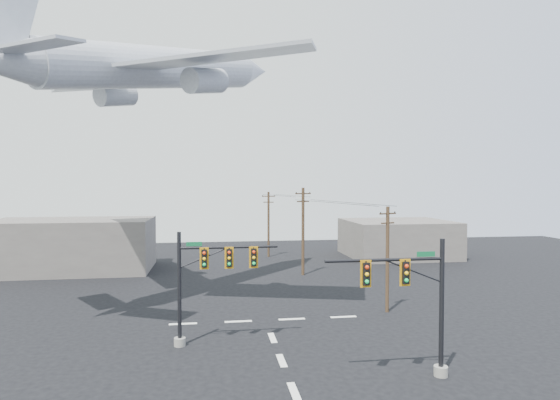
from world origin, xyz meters
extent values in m
plane|color=black|center=(0.00, 0.00, 0.00)|extent=(120.00, 120.00, 0.00)
cube|color=white|center=(0.00, 0.00, 0.01)|extent=(0.40, 2.00, 0.01)
cube|color=white|center=(0.00, 4.00, 0.01)|extent=(0.40, 2.00, 0.01)
cube|color=white|center=(0.00, 8.00, 0.01)|extent=(0.40, 2.00, 0.01)
cube|color=white|center=(-6.00, 12.00, 0.01)|extent=(2.00, 0.40, 0.01)
cube|color=white|center=(-2.00, 12.00, 0.01)|extent=(2.00, 0.40, 0.01)
cube|color=white|center=(2.00, 12.00, 0.01)|extent=(2.00, 0.40, 0.01)
cube|color=white|center=(6.00, 12.00, 0.01)|extent=(2.00, 0.40, 0.01)
cylinder|color=gray|center=(8.00, 0.65, 0.26)|extent=(0.73, 0.73, 0.52)
cylinder|color=black|center=(8.00, 0.65, 3.64)|extent=(0.25, 0.25, 7.28)
cylinder|color=black|center=(4.85, 0.65, 6.24)|extent=(6.31, 0.17, 0.17)
cylinder|color=black|center=(6.42, 0.65, 5.62)|extent=(3.39, 0.08, 0.08)
cube|color=black|center=(5.90, 0.49, 5.59)|extent=(0.35, 0.31, 1.14)
cube|color=#C5810B|center=(5.90, 0.51, 5.59)|extent=(0.57, 0.04, 1.40)
sphere|color=red|center=(5.90, 0.31, 5.95)|extent=(0.21, 0.21, 0.21)
sphere|color=yellow|center=(5.90, 0.31, 5.59)|extent=(0.21, 0.21, 0.21)
sphere|color=#0BB74A|center=(5.90, 0.31, 5.22)|extent=(0.21, 0.21, 0.21)
cube|color=black|center=(3.79, 0.49, 5.59)|extent=(0.35, 0.31, 1.14)
cube|color=#C5810B|center=(3.79, 0.51, 5.59)|extent=(0.57, 0.04, 1.40)
sphere|color=red|center=(3.79, 0.31, 5.95)|extent=(0.21, 0.21, 0.21)
sphere|color=yellow|center=(3.79, 0.31, 5.59)|extent=(0.21, 0.21, 0.21)
sphere|color=#0BB74A|center=(3.79, 0.31, 5.22)|extent=(0.21, 0.21, 0.21)
cube|color=#0C582E|center=(7.07, 0.58, 6.50)|extent=(0.99, 0.04, 0.27)
cylinder|color=gray|center=(-5.94, 7.36, 0.26)|extent=(0.72, 0.72, 0.51)
cylinder|color=black|center=(-5.94, 7.36, 3.58)|extent=(0.25, 0.25, 7.17)
cylinder|color=black|center=(-2.85, 7.36, 6.14)|extent=(6.18, 0.16, 0.16)
cylinder|color=black|center=(-4.39, 7.36, 5.53)|extent=(3.33, 0.08, 0.08)
cube|color=black|center=(-4.39, 7.21, 5.50)|extent=(0.35, 0.31, 1.13)
cube|color=#C5810B|center=(-4.39, 7.23, 5.50)|extent=(0.56, 0.04, 1.38)
sphere|color=red|center=(-4.39, 7.04, 5.86)|extent=(0.20, 0.20, 0.20)
sphere|color=yellow|center=(-4.39, 7.04, 5.50)|extent=(0.20, 0.20, 0.20)
sphere|color=#0BB74A|center=(-4.39, 7.04, 5.14)|extent=(0.20, 0.20, 0.20)
cube|color=black|center=(-2.85, 7.21, 5.50)|extent=(0.35, 0.31, 1.13)
cube|color=#C5810B|center=(-2.85, 7.23, 5.50)|extent=(0.56, 0.04, 1.38)
sphere|color=red|center=(-2.85, 7.04, 5.86)|extent=(0.20, 0.20, 0.20)
sphere|color=yellow|center=(-2.85, 7.04, 5.50)|extent=(0.20, 0.20, 0.20)
sphere|color=#0BB74A|center=(-2.85, 7.04, 5.14)|extent=(0.20, 0.20, 0.20)
cube|color=black|center=(-1.30, 7.21, 5.50)|extent=(0.35, 0.31, 1.13)
cube|color=#C5810B|center=(-1.30, 7.23, 5.50)|extent=(0.56, 0.04, 1.38)
sphere|color=red|center=(-1.30, 7.04, 5.86)|extent=(0.20, 0.20, 0.20)
sphere|color=yellow|center=(-1.30, 7.04, 5.50)|extent=(0.20, 0.20, 0.20)
sphere|color=#0BB74A|center=(-1.30, 7.04, 5.14)|extent=(0.20, 0.20, 0.20)
cube|color=#0C582E|center=(-5.02, 7.30, 6.40)|extent=(0.97, 0.04, 0.27)
cylinder|color=#472F1E|center=(9.81, 12.84, 4.18)|extent=(0.28, 0.28, 8.36)
cube|color=#472F1E|center=(9.81, 12.84, 7.81)|extent=(1.59, 0.73, 0.11)
cube|color=#472F1E|center=(9.81, 12.84, 7.06)|extent=(1.25, 0.59, 0.11)
cylinder|color=black|center=(9.12, 12.57, 7.90)|extent=(0.09, 0.09, 0.11)
cylinder|color=black|center=(9.81, 12.84, 7.90)|extent=(0.09, 0.09, 0.11)
cylinder|color=black|center=(10.50, 13.12, 7.90)|extent=(0.09, 0.09, 0.11)
cylinder|color=#472F1E|center=(6.18, 28.60, 4.86)|extent=(0.33, 0.33, 9.72)
cube|color=#472F1E|center=(6.18, 28.60, 9.07)|extent=(1.89, 0.81, 0.13)
cube|color=#472F1E|center=(6.18, 28.60, 8.19)|extent=(1.48, 0.66, 0.13)
cylinder|color=black|center=(5.36, 28.29, 9.17)|extent=(0.11, 0.11, 0.13)
cylinder|color=black|center=(6.18, 28.60, 9.17)|extent=(0.11, 0.11, 0.13)
cylinder|color=black|center=(6.99, 28.91, 9.17)|extent=(0.11, 0.11, 0.13)
cylinder|color=#472F1E|center=(4.00, 42.12, 4.52)|extent=(0.31, 0.31, 9.03)
cube|color=#472F1E|center=(4.00, 42.12, 8.42)|extent=(1.82, 0.58, 0.12)
cube|color=#472F1E|center=(4.00, 42.12, 7.60)|extent=(1.42, 0.47, 0.12)
cylinder|color=black|center=(3.21, 42.33, 8.52)|extent=(0.10, 0.10, 0.12)
cylinder|color=black|center=(4.00, 42.12, 8.52)|extent=(0.10, 0.10, 0.12)
cylinder|color=black|center=(4.80, 41.92, 8.52)|extent=(0.10, 0.10, 0.12)
cylinder|color=black|center=(7.19, 20.72, 8.39)|extent=(3.80, 15.76, 0.03)
cylinder|color=black|center=(4.24, 35.36, 8.69)|extent=(2.15, 13.53, 0.03)
cylinder|color=black|center=(8.80, 20.72, 8.39)|extent=(3.54, 15.76, 0.03)
cylinder|color=black|center=(5.94, 35.36, 8.69)|extent=(2.26, 13.53, 0.03)
cylinder|color=silver|center=(-8.24, 19.28, 20.11)|extent=(17.62, 19.00, 7.32)
cone|color=silver|center=(0.68, 29.17, 22.47)|extent=(6.27, 6.41, 4.32)
cube|color=silver|center=(-15.05, 23.45, 19.52)|extent=(10.09, 15.07, 1.13)
cube|color=silver|center=(-3.39, 12.93, 19.52)|extent=(15.09, 8.88, 1.13)
cylinder|color=silver|center=(-12.52, 22.73, 18.27)|extent=(4.02, 4.15, 2.56)
cylinder|color=silver|center=(-4.37, 15.37, 18.27)|extent=(4.02, 4.15, 2.56)
cube|color=silver|center=(-16.74, 9.85, 21.21)|extent=(3.43, 3.76, 6.21)
cube|color=silver|center=(-14.20, 7.42, 18.29)|extent=(5.99, 4.65, 0.62)
cube|color=#6A645D|center=(-20.00, 35.00, 3.00)|extent=(18.00, 10.00, 6.00)
cube|color=#6A645D|center=(22.00, 40.00, 2.50)|extent=(14.00, 12.00, 5.00)
camera|label=1|loc=(-4.01, -22.17, 10.16)|focal=30.00mm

